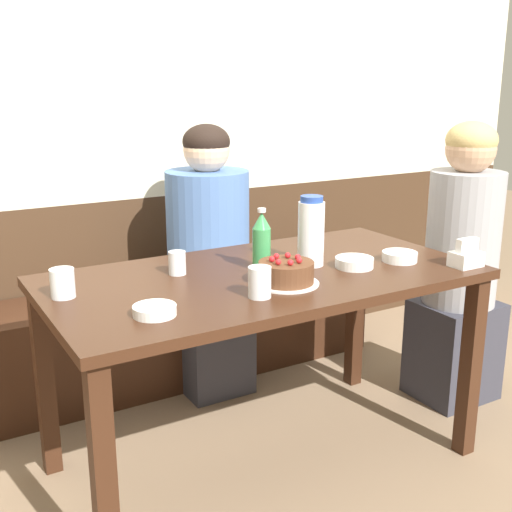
{
  "coord_description": "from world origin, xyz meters",
  "views": [
    {
      "loc": [
        -1.11,
        -1.85,
        1.4
      ],
      "look_at": [
        -0.0,
        0.05,
        0.8
      ],
      "focal_mm": 45.0,
      "sensor_mm": 36.0,
      "label": 1
    }
  ],
  "objects_px": {
    "bowl_rice_small": "(400,257)",
    "glass_shot_small": "(177,263)",
    "bowl_soup_white": "(155,310)",
    "person_pale_blue_shirt": "(209,263)",
    "glass_water_tall": "(62,283)",
    "bowl_side_dish": "(354,262)",
    "water_pitcher": "(311,232)",
    "person_teal_shirt": "(460,271)",
    "soju_bottle": "(262,241)",
    "napkin_holder": "(466,256)",
    "glass_tumbler_short": "(260,282)",
    "bench_seat": "(174,332)",
    "birthday_cake": "(286,273)"
  },
  "relations": [
    {
      "from": "bowl_rice_small",
      "to": "glass_shot_small",
      "type": "distance_m",
      "value": 0.83
    },
    {
      "from": "bowl_soup_white",
      "to": "person_pale_blue_shirt",
      "type": "relative_size",
      "value": 0.1
    },
    {
      "from": "glass_water_tall",
      "to": "person_pale_blue_shirt",
      "type": "distance_m",
      "value": 0.98
    },
    {
      "from": "bowl_side_dish",
      "to": "bowl_soup_white",
      "type": "bearing_deg",
      "value": -173.21
    },
    {
      "from": "water_pitcher",
      "to": "person_teal_shirt",
      "type": "xyz_separation_m",
      "value": [
        0.82,
        0.02,
        -0.28
      ]
    },
    {
      "from": "soju_bottle",
      "to": "napkin_holder",
      "type": "relative_size",
      "value": 2.03
    },
    {
      "from": "water_pitcher",
      "to": "napkin_holder",
      "type": "xyz_separation_m",
      "value": [
        0.48,
        -0.3,
        -0.09
      ]
    },
    {
      "from": "water_pitcher",
      "to": "glass_tumbler_short",
      "type": "height_order",
      "value": "water_pitcher"
    },
    {
      "from": "bowl_rice_small",
      "to": "bench_seat",
      "type": "bearing_deg",
      "value": 118.38
    },
    {
      "from": "glass_water_tall",
      "to": "birthday_cake",
      "type": "bearing_deg",
      "value": -19.56
    },
    {
      "from": "soju_bottle",
      "to": "napkin_holder",
      "type": "xyz_separation_m",
      "value": [
        0.66,
        -0.34,
        -0.07
      ]
    },
    {
      "from": "water_pitcher",
      "to": "bowl_side_dish",
      "type": "bearing_deg",
      "value": -41.41
    },
    {
      "from": "bench_seat",
      "to": "napkin_holder",
      "type": "distance_m",
      "value": 1.43
    },
    {
      "from": "glass_tumbler_short",
      "to": "glass_shot_small",
      "type": "relative_size",
      "value": 1.2
    },
    {
      "from": "glass_shot_small",
      "to": "bench_seat",
      "type": "bearing_deg",
      "value": 68.93
    },
    {
      "from": "bowl_soup_white",
      "to": "soju_bottle",
      "type": "bearing_deg",
      "value": 25.74
    },
    {
      "from": "bowl_soup_white",
      "to": "glass_tumbler_short",
      "type": "height_order",
      "value": "glass_tumbler_short"
    },
    {
      "from": "glass_water_tall",
      "to": "person_teal_shirt",
      "type": "xyz_separation_m",
      "value": [
        1.69,
        -0.07,
        -0.2
      ]
    },
    {
      "from": "soju_bottle",
      "to": "person_teal_shirt",
      "type": "relative_size",
      "value": 0.18
    },
    {
      "from": "soju_bottle",
      "to": "bowl_soup_white",
      "type": "xyz_separation_m",
      "value": [
        -0.5,
        -0.24,
        -0.09
      ]
    },
    {
      "from": "napkin_holder",
      "to": "bowl_rice_small",
      "type": "bearing_deg",
      "value": 132.56
    },
    {
      "from": "bench_seat",
      "to": "bowl_rice_small",
      "type": "distance_m",
      "value": 1.21
    },
    {
      "from": "water_pitcher",
      "to": "birthday_cake",
      "type": "bearing_deg",
      "value": -144.56
    },
    {
      "from": "glass_tumbler_short",
      "to": "birthday_cake",
      "type": "bearing_deg",
      "value": 26.45
    },
    {
      "from": "glass_water_tall",
      "to": "glass_tumbler_short",
      "type": "xyz_separation_m",
      "value": [
        0.53,
        -0.31,
        0.0
      ]
    },
    {
      "from": "napkin_holder",
      "to": "glass_tumbler_short",
      "type": "bearing_deg",
      "value": 174.17
    },
    {
      "from": "napkin_holder",
      "to": "bowl_soup_white",
      "type": "distance_m",
      "value": 1.17
    },
    {
      "from": "birthday_cake",
      "to": "glass_shot_small",
      "type": "bearing_deg",
      "value": 132.71
    },
    {
      "from": "napkin_holder",
      "to": "bowl_rice_small",
      "type": "xyz_separation_m",
      "value": [
        -0.16,
        0.17,
        -0.02
      ]
    },
    {
      "from": "bowl_rice_small",
      "to": "glass_shot_small",
      "type": "height_order",
      "value": "glass_shot_small"
    },
    {
      "from": "bowl_side_dish",
      "to": "bowl_rice_small",
      "type": "bearing_deg",
      "value": -6.06
    },
    {
      "from": "bench_seat",
      "to": "person_teal_shirt",
      "type": "xyz_separation_m",
      "value": [
        1.02,
        -0.81,
        0.36
      ]
    },
    {
      "from": "bowl_rice_small",
      "to": "glass_water_tall",
      "type": "distance_m",
      "value": 1.21
    },
    {
      "from": "napkin_holder",
      "to": "glass_water_tall",
      "type": "distance_m",
      "value": 1.41
    },
    {
      "from": "bowl_rice_small",
      "to": "person_teal_shirt",
      "type": "relative_size",
      "value": 0.11
    },
    {
      "from": "bench_seat",
      "to": "person_teal_shirt",
      "type": "distance_m",
      "value": 1.35
    },
    {
      "from": "bench_seat",
      "to": "glass_shot_small",
      "type": "bearing_deg",
      "value": -111.07
    },
    {
      "from": "bench_seat",
      "to": "soju_bottle",
      "type": "height_order",
      "value": "soju_bottle"
    },
    {
      "from": "bowl_soup_white",
      "to": "bowl_side_dish",
      "type": "height_order",
      "value": "bowl_side_dish"
    },
    {
      "from": "glass_water_tall",
      "to": "glass_tumbler_short",
      "type": "relative_size",
      "value": 0.94
    },
    {
      "from": "birthday_cake",
      "to": "person_teal_shirt",
      "type": "xyz_separation_m",
      "value": [
        1.02,
        0.16,
        -0.19
      ]
    },
    {
      "from": "glass_tumbler_short",
      "to": "person_teal_shirt",
      "type": "xyz_separation_m",
      "value": [
        1.16,
        0.23,
        -0.2
      ]
    },
    {
      "from": "soju_bottle",
      "to": "glass_shot_small",
      "type": "distance_m",
      "value": 0.31
    },
    {
      "from": "birthday_cake",
      "to": "napkin_holder",
      "type": "relative_size",
      "value": 2.0
    },
    {
      "from": "birthday_cake",
      "to": "bowl_rice_small",
      "type": "height_order",
      "value": "birthday_cake"
    },
    {
      "from": "bowl_rice_small",
      "to": "soju_bottle",
      "type": "bearing_deg",
      "value": 161.49
    },
    {
      "from": "soju_bottle",
      "to": "bowl_side_dish",
      "type": "xyz_separation_m",
      "value": [
        0.3,
        -0.15,
        -0.09
      ]
    },
    {
      "from": "napkin_holder",
      "to": "glass_shot_small",
      "type": "height_order",
      "value": "napkin_holder"
    },
    {
      "from": "bowl_side_dish",
      "to": "glass_shot_small",
      "type": "height_order",
      "value": "glass_shot_small"
    },
    {
      "from": "glass_water_tall",
      "to": "glass_tumbler_short",
      "type": "height_order",
      "value": "glass_tumbler_short"
    }
  ]
}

